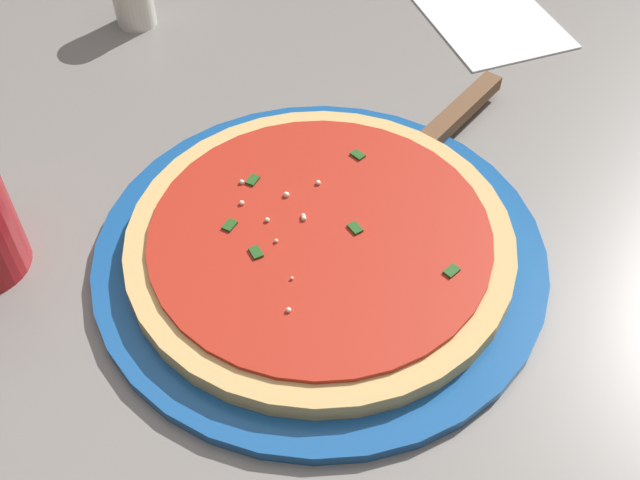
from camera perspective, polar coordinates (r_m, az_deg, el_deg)
restaurant_table at (r=0.78m, az=3.08°, el=-5.76°), size 0.86×0.86×0.74m
serving_plate at (r=0.63m, az=0.00°, el=-0.90°), size 0.37×0.37×0.01m
pizza at (r=0.62m, az=-0.00°, el=-0.00°), size 0.31×0.31×0.02m
pizza_server at (r=0.72m, az=8.55°, el=7.67°), size 0.20×0.17×0.01m
napkin_folded_right at (r=0.91m, az=12.72°, el=15.53°), size 0.19×0.18×0.00m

